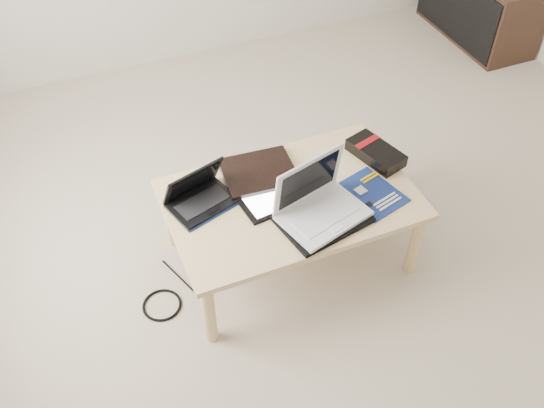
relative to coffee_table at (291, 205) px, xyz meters
name	(u,v)px	position (x,y,z in m)	size (l,w,h in m)	color
ground	(350,241)	(0.32, -0.04, -0.35)	(4.00, 4.00, 0.00)	beige
coffee_table	(291,205)	(0.00, 0.00, 0.00)	(1.10, 0.70, 0.40)	#E0B587
media_cabinet	(479,3)	(2.09, 1.41, -0.10)	(0.41, 0.90, 0.50)	#3D2519
book	(259,173)	(-0.08, 0.19, 0.06)	(0.35, 0.30, 0.03)	black
netbook	(199,196)	(-0.38, 0.12, 0.09)	(0.33, 0.28, 0.19)	black
tablet	(269,202)	(-0.10, 0.01, 0.05)	(0.26, 0.21, 0.01)	black
remote	(317,177)	(0.16, 0.06, 0.06)	(0.11, 0.24, 0.02)	silver
neoprene_sleeve	(323,219)	(0.07, -0.18, 0.06)	(0.37, 0.27, 0.02)	black
white_laptop	(318,203)	(0.06, -0.15, 0.12)	(0.41, 0.34, 0.26)	silver
motherboard	(371,193)	(0.34, -0.12, 0.05)	(0.29, 0.33, 0.01)	#0C1A4E
gpu_box	(376,153)	(0.48, 0.09, 0.08)	(0.21, 0.30, 0.06)	black
cable_coil	(276,201)	(-0.07, 0.00, 0.05)	(0.11, 0.11, 0.01)	black
floor_cable_coil	(162,305)	(-0.66, -0.06, -0.35)	(0.18, 0.18, 0.01)	black
floor_cable_trail	(185,283)	(-0.52, 0.03, -0.35)	(0.01, 0.01, 0.36)	black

